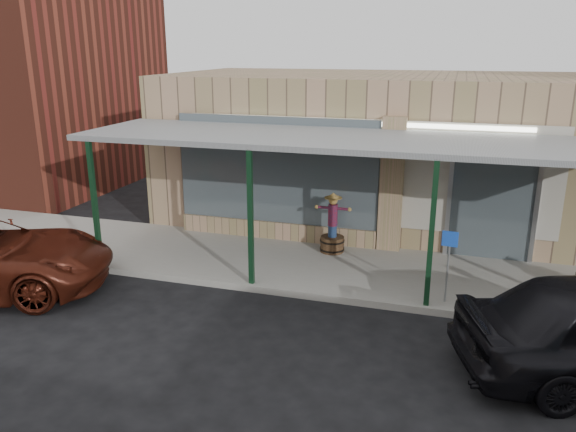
% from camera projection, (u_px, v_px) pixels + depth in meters
% --- Properties ---
extents(ground, '(120.00, 120.00, 0.00)m').
position_uv_depth(ground, '(308.00, 353.00, 9.44)').
color(ground, black).
rests_on(ground, ground).
extents(sidewalk, '(40.00, 3.20, 0.15)m').
position_uv_depth(sidewalk, '(349.00, 270.00, 12.72)').
color(sidewalk, gray).
rests_on(sidewalk, ground).
extents(storefront, '(12.00, 6.25, 4.20)m').
position_uv_depth(storefront, '(381.00, 149.00, 16.31)').
color(storefront, tan).
rests_on(storefront, ground).
extents(awning, '(12.00, 3.00, 3.04)m').
position_uv_depth(awning, '(353.00, 142.00, 11.83)').
color(awning, slate).
rests_on(awning, ground).
extents(block_buildings_near, '(61.00, 8.00, 8.00)m').
position_uv_depth(block_buildings_near, '(458.00, 89.00, 16.22)').
color(block_buildings_near, maroon).
rests_on(block_buildings_near, ground).
extents(barrel_scarecrow, '(0.88, 0.72, 1.48)m').
position_uv_depth(barrel_scarecrow, '(332.00, 232.00, 13.54)').
color(barrel_scarecrow, '#523D20').
rests_on(barrel_scarecrow, sidewalk).
extents(handicap_sign, '(0.30, 0.05, 1.45)m').
position_uv_depth(handicap_sign, '(448.00, 257.00, 10.73)').
color(handicap_sign, gray).
rests_on(handicap_sign, sidewalk).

